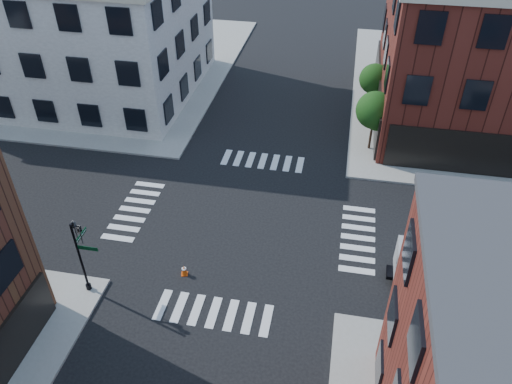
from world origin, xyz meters
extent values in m
plane|color=black|center=(0.00, 0.00, 0.00)|extent=(120.00, 120.00, 0.00)
cube|color=gray|center=(-21.00, 21.00, 0.07)|extent=(30.00, 30.00, 0.15)
cube|color=#BBB5AB|center=(-19.00, 16.00, 5.50)|extent=(22.00, 16.00, 11.00)
cylinder|color=black|center=(7.50, 10.00, 0.89)|extent=(0.18, 0.18, 1.47)
cylinder|color=black|center=(7.50, 10.00, 1.62)|extent=(0.12, 0.12, 1.47)
sphere|color=black|center=(7.50, 10.00, 3.30)|extent=(2.69, 2.69, 2.69)
sphere|color=black|center=(7.75, 9.90, 2.75)|extent=(1.85, 1.85, 1.85)
cylinder|color=black|center=(7.50, 16.00, 0.81)|extent=(0.18, 0.18, 1.33)
cylinder|color=black|center=(7.50, 16.00, 1.48)|extent=(0.12, 0.12, 1.33)
sphere|color=black|center=(7.50, 16.00, 3.00)|extent=(2.43, 2.43, 2.43)
sphere|color=black|center=(7.75, 15.90, 2.51)|extent=(1.67, 1.67, 1.67)
cylinder|color=black|center=(-6.80, -6.80, 2.30)|extent=(0.12, 0.12, 4.60)
cylinder|color=black|center=(-6.80, -6.80, 0.30)|extent=(0.28, 0.28, 0.30)
cube|color=#053819|center=(-6.25, -6.80, 3.15)|extent=(1.10, 0.03, 0.22)
cube|color=#053819|center=(-6.80, -6.25, 3.40)|extent=(0.03, 1.10, 0.22)
imported|color=black|center=(-6.45, -6.70, 3.90)|extent=(0.22, 0.18, 1.10)
imported|color=black|center=(-6.90, -6.45, 3.90)|extent=(0.18, 0.22, 1.10)
cube|color=silver|center=(13.12, -3.07, 1.86)|extent=(5.18, 2.34, 2.74)
cube|color=maroon|center=(13.09, -4.20, 1.86)|extent=(1.94, 0.09, 0.62)
cube|color=maroon|center=(13.15, -1.95, 1.86)|extent=(1.94, 0.09, 0.62)
cube|color=#B0AFB2|center=(9.76, -2.99, 1.37)|extent=(1.82, 2.17, 1.77)
cube|color=black|center=(8.92, -2.96, 1.68)|extent=(0.13, 1.68, 0.80)
cube|color=black|center=(12.06, -3.05, 0.44)|extent=(7.09, 1.07, 0.22)
cylinder|color=black|center=(9.74, -3.91, 0.44)|extent=(0.89, 0.33, 0.88)
cylinder|color=black|center=(9.79, -2.06, 0.44)|extent=(0.89, 0.33, 0.88)
cylinder|color=black|center=(12.92, -4.00, 0.44)|extent=(0.89, 0.33, 0.88)
cylinder|color=black|center=(12.97, -2.14, 0.44)|extent=(0.89, 0.33, 0.88)
cylinder|color=black|center=(15.09, -2.20, 0.44)|extent=(0.89, 0.33, 0.88)
cube|color=#DC4809|center=(-2.23, -4.75, 0.02)|extent=(0.43, 0.43, 0.04)
cone|color=#DC4809|center=(-2.23, -4.75, 0.33)|extent=(0.41, 0.41, 0.65)
cylinder|color=white|center=(-2.23, -4.75, 0.42)|extent=(0.25, 0.25, 0.07)
camera|label=1|loc=(5.16, -22.62, 20.06)|focal=35.00mm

